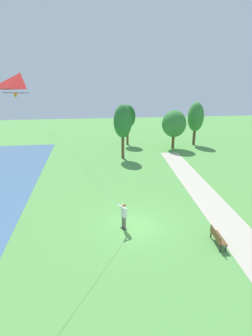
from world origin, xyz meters
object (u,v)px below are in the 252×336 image
Objects in this scene: flying_kite at (22,87)px; tree_treeline_left at (123,122)px; tree_behind_path at (128,117)px; person_kite_flyer at (123,214)px; park_bench_near_walkway at (217,237)px; tree_lakeside_far at (174,124)px; tree_lakeside_near at (196,117)px.

tree_treeline_left is (7.25, 18.27, -4.00)m from flying_kite.
person_kite_flyer is at bearing -100.40° from tree_behind_path.
flying_kite is (-4.72, -1.74, 7.52)m from person_kite_flyer.
tree_treeline_left is (-1.90, -7.57, 0.26)m from tree_behind_path.
tree_lakeside_far reaches higher than park_bench_near_walkway.
tree_behind_path is (-10.20, 1.73, 0.07)m from tree_lakeside_near.
park_bench_near_walkway is at bearing -27.03° from person_kite_flyer.
tree_treeline_left reaches higher than person_kite_flyer.
tree_behind_path is at bearing 149.27° from tree_lakeside_far.
flying_kite is 4.71× the size of park_bench_near_walkway.
tree_lakeside_near is at bearing 25.75° from tree_treeline_left.
person_kite_flyer is 1.18× the size of park_bench_near_walkway.
flying_kite reaches higher than person_kite_flyer.
tree_lakeside_near is at bearing 68.80° from park_bench_near_walkway.
flying_kite is 1.19× the size of tree_behind_path.
tree_lakeside_near is at bearing 51.24° from flying_kite.
park_bench_near_walkway is 19.64m from tree_treeline_left.
person_kite_flyer is 5.60m from park_bench_near_walkway.
tree_lakeside_far is at bearing 55.50° from flying_kite.
tree_behind_path is at bearing 75.91° from tree_treeline_left.
park_bench_near_walkway is (9.69, -0.80, -8.05)m from flying_kite.
tree_lakeside_near reaches higher than park_bench_near_walkway.
flying_kite reaches higher than park_bench_near_walkway.
tree_treeline_left is at bearing 97.31° from park_bench_near_walkway.
tree_lakeside_near reaches higher than person_kite_flyer.
tree_treeline_left is at bearing 68.36° from flying_kite.
tree_behind_path is at bearing 79.60° from person_kite_flyer.
tree_treeline_left reaches higher than tree_behind_path.
person_kite_flyer is at bearing 20.20° from flying_kite.
tree_lakeside_far is 8.98m from tree_treeline_left.
tree_behind_path reaches higher than person_kite_flyer.
tree_lakeside_near is 1.18× the size of tree_lakeside_far.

